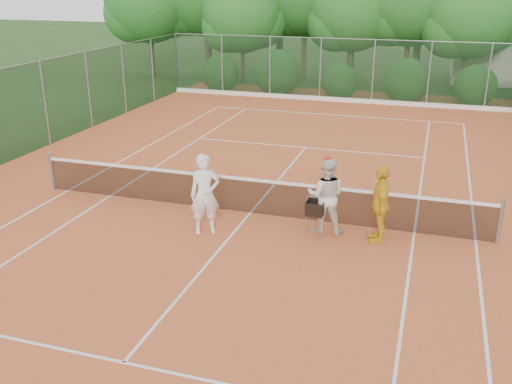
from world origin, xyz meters
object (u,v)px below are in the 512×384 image
player_white (205,194)px  ball_hopper (315,209)px  player_yellow (380,204)px  player_center_grp (326,195)px

player_white → ball_hopper: 2.59m
player_yellow → player_white: bearing=-90.3°
player_white → player_yellow: 4.03m
player_center_grp → ball_hopper: player_center_grp is taller
player_white → player_yellow: (3.96, 0.74, -0.05)m
ball_hopper → player_center_grp: bearing=46.9°
ball_hopper → player_white: bearing=175.6°
player_white → player_yellow: player_white is taller
player_center_grp → player_yellow: size_ratio=1.02×
player_white → player_center_grp: 2.84m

